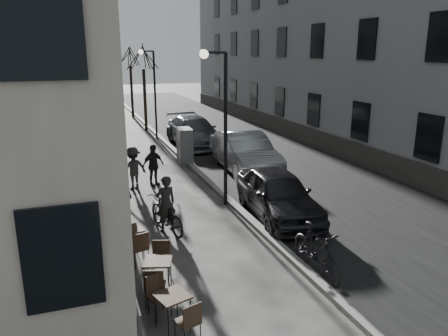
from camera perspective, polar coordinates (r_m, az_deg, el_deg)
ground at (r=9.97m, az=12.37°, el=-15.84°), size 120.00×120.00×0.00m
road at (r=25.21m, az=0.76°, el=3.59°), size 7.30×60.00×0.00m
kerb at (r=24.20m, az=-7.39°, el=3.11°), size 0.25×60.00×0.12m
streetlamp_near at (r=14.06m, az=-0.46°, el=7.35°), size 0.90×0.28×5.09m
streetlamp_far at (r=25.64m, az=-9.43°, el=10.72°), size 0.90×0.28×5.09m
tree_near at (r=28.54m, az=-10.54°, el=14.13°), size 2.40×2.40×5.70m
tree_far at (r=34.47m, az=-12.21°, el=14.19°), size 2.40×2.40×5.70m
bistro_set_a at (r=8.60m, az=-6.73°, el=-17.71°), size 0.80×1.44×0.82m
bistro_set_b at (r=9.77m, az=-8.62°, el=-13.32°), size 0.83×1.52×0.87m
bistro_set_c at (r=11.39m, az=-12.19°, el=-9.14°), size 0.76×1.54×0.88m
sign_board at (r=9.71m, az=-13.25°, el=-14.14°), size 0.52×0.62×0.97m
utility_cabinet at (r=20.02m, az=-5.15°, el=2.86°), size 0.68×1.14×1.64m
bicycle at (r=12.73m, az=-7.56°, el=-5.99°), size 1.13×2.04×1.02m
cyclist_rider at (r=12.62m, az=-7.61°, el=-4.63°), size 0.69×0.53×1.66m
pedestrian_near at (r=12.91m, az=-13.52°, el=-4.11°), size 1.11×1.05×1.81m
pedestrian_mid at (r=16.61m, az=-11.77°, el=-0.03°), size 1.19×0.92×1.62m
pedestrian_far at (r=16.90m, az=-9.24°, el=0.36°), size 1.03×0.76×1.62m
car_near at (r=13.73m, az=7.05°, el=-3.35°), size 2.12×4.48×1.48m
car_mid at (r=18.67m, az=2.77°, el=2.04°), size 2.01×5.14×1.67m
car_far at (r=23.90m, az=-3.94°, el=4.78°), size 2.36×5.38×1.54m
moped at (r=10.45m, az=11.91°, el=-10.60°), size 0.57×1.98×1.19m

